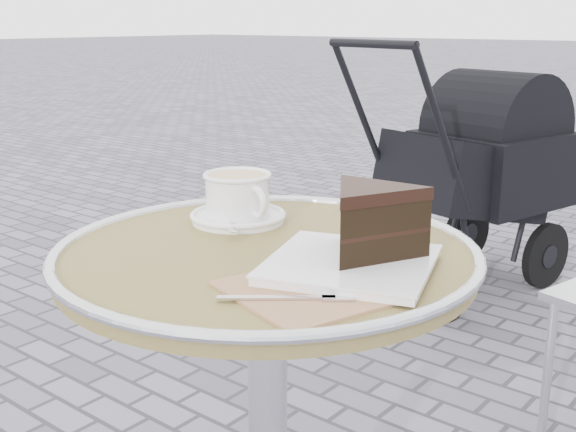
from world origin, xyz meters
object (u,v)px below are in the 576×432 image
Objects in this scene: cafe_table at (267,339)px; cappuccino_set at (238,200)px; cake_plate_set at (365,231)px; baby_stroller at (475,179)px.

cafe_table is 0.28m from cappuccino_set.
cappuccino_set is (-0.16, 0.10, 0.21)m from cafe_table.
baby_stroller is at bearing 90.08° from cake_plate_set.
baby_stroller reaches higher than cappuccino_set.
cappuccino_set is 1.84m from baby_stroller.
baby_stroller is (-0.48, 1.88, -0.10)m from cafe_table.
baby_stroller is at bearing 104.44° from cafe_table.
cappuccino_set is 0.18× the size of baby_stroller.
cake_plate_set is (0.34, -0.08, 0.02)m from cappuccino_set.
cake_plate_set reaches higher than cafe_table.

